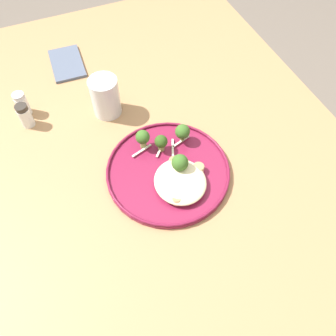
# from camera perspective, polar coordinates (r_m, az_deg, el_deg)

# --- Properties ---
(ground) EXTENTS (6.00, 6.00, 0.00)m
(ground) POSITION_cam_1_polar(r_m,az_deg,el_deg) (1.49, -1.44, -15.60)
(ground) COLOR #665B51
(wooden_dining_table) EXTENTS (1.40, 1.00, 0.74)m
(wooden_dining_table) POSITION_cam_1_polar(r_m,az_deg,el_deg) (0.89, -2.33, -2.06)
(wooden_dining_table) COLOR #9E754C
(wooden_dining_table) RESTS_ON ground
(dinner_plate) EXTENTS (0.29, 0.29, 0.02)m
(dinner_plate) POSITION_cam_1_polar(r_m,az_deg,el_deg) (0.80, -0.00, -0.46)
(dinner_plate) COLOR maroon
(dinner_plate) RESTS_ON wooden_dining_table
(noodle_bed) EXTENTS (0.12, 0.12, 0.03)m
(noodle_bed) POSITION_cam_1_polar(r_m,az_deg,el_deg) (0.76, 2.06, -2.27)
(noodle_bed) COLOR beige
(noodle_bed) RESTS_ON dinner_plate
(seared_scallop_half_hidden) EXTENTS (0.03, 0.03, 0.02)m
(seared_scallop_half_hidden) POSITION_cam_1_polar(r_m,az_deg,el_deg) (0.75, 1.63, -3.40)
(seared_scallop_half_hidden) COLOR beige
(seared_scallop_half_hidden) RESTS_ON dinner_plate
(seared_scallop_front_small) EXTENTS (0.02, 0.02, 0.02)m
(seared_scallop_front_small) POSITION_cam_1_polar(r_m,az_deg,el_deg) (0.74, 1.48, -5.35)
(seared_scallop_front_small) COLOR #DBB77A
(seared_scallop_front_small) RESTS_ON dinner_plate
(seared_scallop_large_seared) EXTENTS (0.03, 0.03, 0.01)m
(seared_scallop_large_seared) POSITION_cam_1_polar(r_m,az_deg,el_deg) (0.78, 0.17, -0.61)
(seared_scallop_large_seared) COLOR #E5C689
(seared_scallop_large_seared) RESTS_ON dinner_plate
(seared_scallop_left_edge) EXTENTS (0.04, 0.04, 0.01)m
(seared_scallop_left_edge) POSITION_cam_1_polar(r_m,az_deg,el_deg) (0.77, 2.52, -2.24)
(seared_scallop_left_edge) COLOR beige
(seared_scallop_left_edge) RESTS_ON dinner_plate
(seared_scallop_tiny_bay) EXTENTS (0.03, 0.03, 0.02)m
(seared_scallop_tiny_bay) POSITION_cam_1_polar(r_m,az_deg,el_deg) (0.78, 3.16, -0.22)
(seared_scallop_tiny_bay) COLOR #E5C689
(seared_scallop_tiny_bay) RESTS_ON dinner_plate
(seared_scallop_rear_pale) EXTENTS (0.03, 0.03, 0.02)m
(seared_scallop_rear_pale) POSITION_cam_1_polar(r_m,az_deg,el_deg) (0.79, 1.11, 1.05)
(seared_scallop_rear_pale) COLOR #DBB77A
(seared_scallop_rear_pale) RESTS_ON dinner_plate
(seared_scallop_right_edge) EXTENTS (0.03, 0.03, 0.02)m
(seared_scallop_right_edge) POSITION_cam_1_polar(r_m,az_deg,el_deg) (0.79, 5.15, 0.01)
(seared_scallop_right_edge) COLOR #E5C689
(seared_scallop_right_edge) RESTS_ON dinner_plate
(broccoli_floret_rear_charred) EXTENTS (0.03, 0.03, 0.05)m
(broccoli_floret_rear_charred) POSITION_cam_1_polar(r_m,az_deg,el_deg) (0.81, -4.26, 5.07)
(broccoli_floret_rear_charred) COLOR #89A356
(broccoli_floret_rear_charred) RESTS_ON dinner_plate
(broccoli_floret_small_sprig) EXTENTS (0.04, 0.04, 0.06)m
(broccoli_floret_small_sprig) POSITION_cam_1_polar(r_m,az_deg,el_deg) (0.76, 2.01, 0.86)
(broccoli_floret_small_sprig) COLOR #7A994C
(broccoli_floret_small_sprig) RESTS_ON dinner_plate
(broccoli_floret_tall_stalk) EXTENTS (0.04, 0.04, 0.05)m
(broccoli_floret_tall_stalk) POSITION_cam_1_polar(r_m,az_deg,el_deg) (0.82, 2.45, 6.08)
(broccoli_floret_tall_stalk) COLOR #7A994C
(broccoli_floret_tall_stalk) RESTS_ON dinner_plate
(broccoli_floret_right_tilted) EXTENTS (0.03, 0.03, 0.05)m
(broccoli_floret_right_tilted) POSITION_cam_1_polar(r_m,az_deg,el_deg) (0.81, -1.17, 4.36)
(broccoli_floret_right_tilted) COLOR #89A356
(broccoli_floret_right_tilted) RESTS_ON dinner_plate
(onion_sliver_long_sliver) EXTENTS (0.02, 0.06, 0.00)m
(onion_sliver_long_sliver) POSITION_cam_1_polar(r_m,az_deg,el_deg) (0.83, -4.42, 2.94)
(onion_sliver_long_sliver) COLOR silver
(onion_sliver_long_sliver) RESTS_ON dinner_plate
(onion_sliver_curled_piece) EXTENTS (0.05, 0.03, 0.00)m
(onion_sliver_curled_piece) POSITION_cam_1_polar(r_m,az_deg,el_deg) (0.83, 0.80, 3.40)
(onion_sliver_curled_piece) COLOR silver
(onion_sliver_curled_piece) RESTS_ON dinner_plate
(onion_sliver_short_strip) EXTENTS (0.02, 0.05, 0.00)m
(onion_sliver_short_strip) POSITION_cam_1_polar(r_m,az_deg,el_deg) (0.84, 2.21, 4.49)
(onion_sliver_short_strip) COLOR silver
(onion_sliver_short_strip) RESTS_ON dinner_plate
(onion_sliver_pale_crescent) EXTENTS (0.04, 0.04, 0.00)m
(onion_sliver_pale_crescent) POSITION_cam_1_polar(r_m,az_deg,el_deg) (0.82, -1.32, 3.13)
(onion_sliver_pale_crescent) COLOR silver
(onion_sliver_pale_crescent) RESTS_ON dinner_plate
(water_glass) EXTENTS (0.07, 0.07, 0.11)m
(water_glass) POSITION_cam_1_polar(r_m,az_deg,el_deg) (0.91, -10.40, 11.34)
(water_glass) COLOR silver
(water_glass) RESTS_ON wooden_dining_table
(folded_napkin) EXTENTS (0.15, 0.10, 0.01)m
(folded_napkin) POSITION_cam_1_polar(r_m,az_deg,el_deg) (1.11, -16.60, 16.48)
(folded_napkin) COLOR #4C566B
(folded_napkin) RESTS_ON wooden_dining_table
(salt_shaker) EXTENTS (0.03, 0.03, 0.07)m
(salt_shaker) POSITION_cam_1_polar(r_m,az_deg,el_deg) (0.98, -23.27, 9.84)
(salt_shaker) COLOR white
(salt_shaker) RESTS_ON wooden_dining_table
(pepper_shaker) EXTENTS (0.03, 0.03, 0.07)m
(pepper_shaker) POSITION_cam_1_polar(r_m,az_deg,el_deg) (0.94, -22.86, 8.11)
(pepper_shaker) COLOR white
(pepper_shaker) RESTS_ON wooden_dining_table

